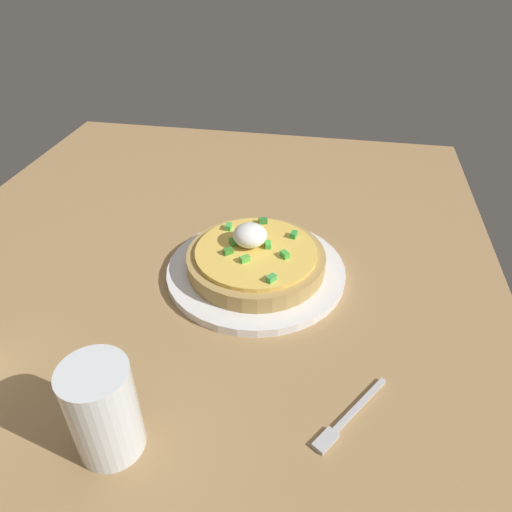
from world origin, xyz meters
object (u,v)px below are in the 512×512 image
at_px(plate, 256,271).
at_px(cup_near, 101,413).
at_px(fork, 346,419).
at_px(pizza, 256,258).

relative_size(plate, cup_near, 2.41).
relative_size(cup_near, fork, 1.03).
xyz_separation_m(plate, pizza, (0.00, 0.00, 0.02)).
relative_size(pizza, cup_near, 1.85).
bearing_deg(plate, fork, -148.78).
distance_m(plate, fork, 0.26).
height_order(pizza, cup_near, cup_near).
bearing_deg(fork, pizza, -114.50).
bearing_deg(fork, cup_near, -39.24).
xyz_separation_m(pizza, fork, (-0.22, -0.14, -0.03)).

